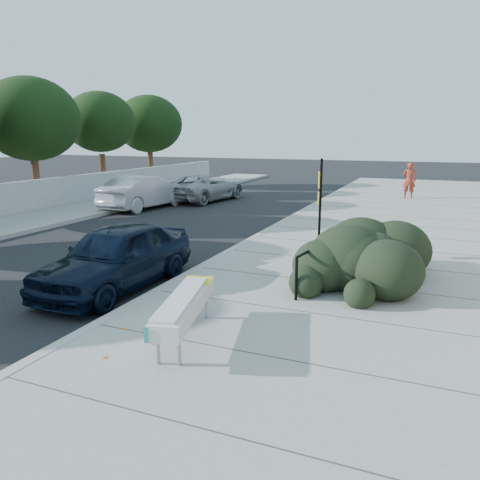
{
  "coord_description": "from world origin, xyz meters",
  "views": [
    {
      "loc": [
        5.38,
        -8.23,
        3.43
      ],
      "look_at": [
        1.21,
        1.82,
        1.0
      ],
      "focal_mm": 35.0,
      "sensor_mm": 36.0,
      "label": 1
    }
  ],
  "objects_px": {
    "bench": "(184,306)",
    "wagon_silver": "(144,192)",
    "suv_silver": "(206,187)",
    "bike_rack": "(302,270)",
    "sign_post": "(320,203)",
    "sedan_navy": "(116,257)",
    "pedestrian": "(409,180)"
  },
  "relations": [
    {
      "from": "suv_silver",
      "to": "sedan_navy",
      "type": "bearing_deg",
      "value": 116.73
    },
    {
      "from": "bench",
      "to": "wagon_silver",
      "type": "xyz_separation_m",
      "value": [
        -9.24,
        12.6,
        0.07
      ]
    },
    {
      "from": "bike_rack",
      "to": "sedan_navy",
      "type": "relative_size",
      "value": 0.21
    },
    {
      "from": "sedan_navy",
      "to": "wagon_silver",
      "type": "xyz_separation_m",
      "value": [
        -6.28,
        10.48,
        0.05
      ]
    },
    {
      "from": "bike_rack",
      "to": "suv_silver",
      "type": "height_order",
      "value": "suv_silver"
    },
    {
      "from": "bench",
      "to": "pedestrian",
      "type": "distance_m",
      "value": 20.54
    },
    {
      "from": "sign_post",
      "to": "pedestrian",
      "type": "xyz_separation_m",
      "value": [
        1.54,
        14.36,
        -0.58
      ]
    },
    {
      "from": "sign_post",
      "to": "sedan_navy",
      "type": "bearing_deg",
      "value": -150.88
    },
    {
      "from": "bike_rack",
      "to": "sign_post",
      "type": "relative_size",
      "value": 0.35
    },
    {
      "from": "wagon_silver",
      "to": "suv_silver",
      "type": "height_order",
      "value": "wagon_silver"
    },
    {
      "from": "sign_post",
      "to": "pedestrian",
      "type": "relative_size",
      "value": 1.43
    },
    {
      "from": "bench",
      "to": "wagon_silver",
      "type": "relative_size",
      "value": 0.51
    },
    {
      "from": "bike_rack",
      "to": "suv_silver",
      "type": "distance_m",
      "value": 16.2
    },
    {
      "from": "bench",
      "to": "sedan_navy",
      "type": "xyz_separation_m",
      "value": [
        -2.95,
        2.12,
        0.02
      ]
    },
    {
      "from": "bike_rack",
      "to": "wagon_silver",
      "type": "bearing_deg",
      "value": 145.46
    },
    {
      "from": "bench",
      "to": "suv_silver",
      "type": "xyz_separation_m",
      "value": [
        -7.78,
        16.26,
        -0.01
      ]
    },
    {
      "from": "sign_post",
      "to": "wagon_silver",
      "type": "distance_m",
      "value": 12.02
    },
    {
      "from": "bench",
      "to": "sign_post",
      "type": "height_order",
      "value": "sign_post"
    },
    {
      "from": "sedan_navy",
      "to": "suv_silver",
      "type": "height_order",
      "value": "sedan_navy"
    },
    {
      "from": "suv_silver",
      "to": "bike_rack",
      "type": "bearing_deg",
      "value": 131.63
    },
    {
      "from": "wagon_silver",
      "to": "sedan_navy",
      "type": "bearing_deg",
      "value": 126.81
    },
    {
      "from": "pedestrian",
      "to": "sedan_navy",
      "type": "bearing_deg",
      "value": 74.73
    },
    {
      "from": "sign_post",
      "to": "wagon_silver",
      "type": "xyz_separation_m",
      "value": [
        -10.03,
        6.56,
        -0.88
      ]
    },
    {
      "from": "sedan_navy",
      "to": "bike_rack",
      "type": "bearing_deg",
      "value": 10.13
    },
    {
      "from": "suv_silver",
      "to": "sign_post",
      "type": "bearing_deg",
      "value": 137.86
    },
    {
      "from": "wagon_silver",
      "to": "suv_silver",
      "type": "distance_m",
      "value": 3.94
    },
    {
      "from": "bench",
      "to": "wagon_silver",
      "type": "bearing_deg",
      "value": 112.01
    },
    {
      "from": "bench",
      "to": "pedestrian",
      "type": "bearing_deg",
      "value": 69.26
    },
    {
      "from": "wagon_silver",
      "to": "bench",
      "type": "bearing_deg",
      "value": 132.09
    },
    {
      "from": "sedan_navy",
      "to": "bench",
      "type": "bearing_deg",
      "value": -34.7
    },
    {
      "from": "wagon_silver",
      "to": "bike_rack",
      "type": "bearing_deg",
      "value": 142.69
    },
    {
      "from": "bike_rack",
      "to": "wagon_silver",
      "type": "height_order",
      "value": "wagon_silver"
    }
  ]
}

